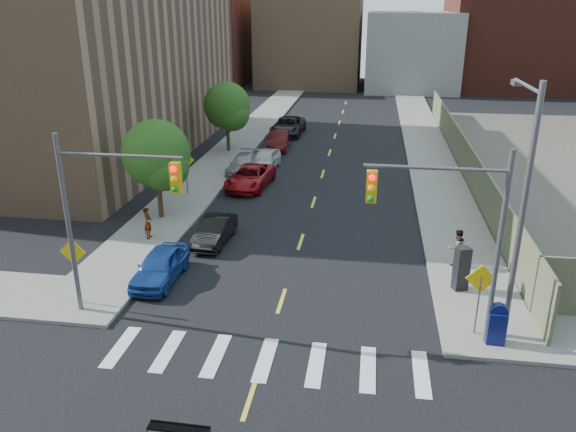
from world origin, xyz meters
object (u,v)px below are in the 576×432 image
(parked_car_white, at_px, (265,159))
(mailbox, at_px, (497,324))
(parked_car_grey, at_px, (288,126))
(payphone, at_px, (461,269))
(pedestrian_west, at_px, (148,223))
(parked_car_silver, at_px, (244,164))
(pedestrian_east, at_px, (457,248))
(parked_car_maroon, at_px, (279,140))
(parked_car_black, at_px, (215,231))
(parked_car_red, at_px, (250,177))
(parked_car_blue, at_px, (160,266))

(parked_car_white, distance_m, mailbox, 23.90)
(parked_car_grey, relative_size, mailbox, 3.71)
(payphone, xyz_separation_m, pedestrian_west, (-14.63, 3.21, -0.13))
(mailbox, bearing_deg, parked_car_grey, 110.14)
(parked_car_silver, relative_size, parked_car_white, 1.07)
(pedestrian_west, bearing_deg, payphone, -109.67)
(mailbox, xyz_separation_m, pedestrian_east, (-0.56, 6.09, 0.12))
(parked_car_grey, height_order, pedestrian_west, pedestrian_west)
(parked_car_maroon, distance_m, mailbox, 29.21)
(parked_car_black, xyz_separation_m, parked_car_grey, (-0.06, 24.74, 0.16))
(parked_car_white, height_order, pedestrian_east, pedestrian_east)
(parked_car_silver, height_order, pedestrian_west, pedestrian_west)
(parked_car_white, bearing_deg, mailbox, -55.54)
(parked_car_red, relative_size, parked_car_maroon, 1.13)
(parked_car_maroon, relative_size, mailbox, 2.90)
(parked_car_black, bearing_deg, parked_car_silver, 98.96)
(parked_car_grey, relative_size, payphone, 3.03)
(parked_car_white, bearing_deg, pedestrian_west, -99.31)
(payphone, bearing_deg, mailbox, -100.96)
(parked_car_grey, height_order, mailbox, mailbox)
(parked_car_blue, height_order, parked_car_silver, parked_car_blue)
(parked_car_grey, bearing_deg, parked_car_blue, -90.49)
(parked_car_maroon, xyz_separation_m, mailbox, (11.99, -26.64, 0.16))
(parked_car_white, distance_m, pedestrian_east, 18.53)
(parked_car_blue, xyz_separation_m, parked_car_white, (1.20, 17.68, 0.02))
(parked_car_red, bearing_deg, pedestrian_west, -103.12)
(parked_car_grey, xyz_separation_m, pedestrian_east, (11.49, -25.92, 0.22))
(parked_car_blue, height_order, parked_car_red, parked_car_red)
(parked_car_black, distance_m, parked_car_maroon, 19.35)
(parked_car_blue, height_order, mailbox, mailbox)
(parked_car_silver, distance_m, mailbox, 23.55)
(parked_car_red, relative_size, parked_car_white, 1.22)
(parked_car_silver, distance_m, parked_car_white, 1.80)
(parked_car_silver, height_order, parked_car_maroon, parked_car_maroon)
(parked_car_maroon, relative_size, payphone, 2.37)
(parked_car_red, height_order, pedestrian_west, pedestrian_west)
(parked_car_blue, bearing_deg, parked_car_black, 74.87)
(pedestrian_east, bearing_deg, mailbox, 70.74)
(parked_car_black, relative_size, parked_car_white, 0.93)
(mailbox, distance_m, pedestrian_west, 16.84)
(parked_car_blue, height_order, parked_car_grey, parked_car_grey)
(mailbox, bearing_deg, parked_car_maroon, 113.74)
(payphone, bearing_deg, parked_car_black, 141.88)
(parked_car_white, distance_m, payphone, 20.31)
(mailbox, bearing_deg, parked_car_black, 148.23)
(parked_car_red, relative_size, pedestrian_west, 3.13)
(mailbox, xyz_separation_m, payphone, (-0.68, 3.81, 0.19))
(parked_car_red, distance_m, mailbox, 20.32)
(mailbox, bearing_deg, payphone, 99.60)
(parked_car_black, distance_m, parked_car_white, 13.39)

